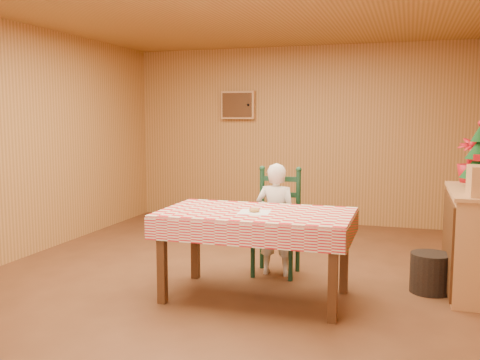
{
  "coord_description": "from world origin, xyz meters",
  "views": [
    {
      "loc": [
        1.6,
        -4.85,
        1.59
      ],
      "look_at": [
        0.0,
        0.2,
        0.95
      ],
      "focal_mm": 40.0,
      "sensor_mm": 36.0,
      "label": 1
    }
  ],
  "objects_px": {
    "christmas_tree": "(480,157)",
    "dining_table": "(256,221)",
    "storage_bin": "(430,273)",
    "ladder_chair": "(277,224)",
    "shelf_unit": "(477,241)",
    "seated_child": "(276,219)"
  },
  "relations": [
    {
      "from": "christmas_tree",
      "to": "dining_table",
      "type": "bearing_deg",
      "value": -151.0
    },
    {
      "from": "christmas_tree",
      "to": "storage_bin",
      "type": "height_order",
      "value": "christmas_tree"
    },
    {
      "from": "ladder_chair",
      "to": "shelf_unit",
      "type": "relative_size",
      "value": 0.87
    },
    {
      "from": "seated_child",
      "to": "christmas_tree",
      "type": "bearing_deg",
      "value": -170.7
    },
    {
      "from": "seated_child",
      "to": "shelf_unit",
      "type": "bearing_deg",
      "value": -178.27
    },
    {
      "from": "ladder_chair",
      "to": "storage_bin",
      "type": "height_order",
      "value": "ladder_chair"
    },
    {
      "from": "seated_child",
      "to": "christmas_tree",
      "type": "relative_size",
      "value": 1.81
    },
    {
      "from": "seated_child",
      "to": "christmas_tree",
      "type": "distance_m",
      "value": 2.0
    },
    {
      "from": "dining_table",
      "to": "storage_bin",
      "type": "bearing_deg",
      "value": 22.88
    },
    {
      "from": "seated_child",
      "to": "storage_bin",
      "type": "bearing_deg",
      "value": 175.62
    },
    {
      "from": "ladder_chair",
      "to": "dining_table",
      "type": "bearing_deg",
      "value": -90.0
    },
    {
      "from": "seated_child",
      "to": "storage_bin",
      "type": "height_order",
      "value": "seated_child"
    },
    {
      "from": "seated_child",
      "to": "storage_bin",
      "type": "relative_size",
      "value": 3.14
    },
    {
      "from": "ladder_chair",
      "to": "christmas_tree",
      "type": "relative_size",
      "value": 1.74
    },
    {
      "from": "ladder_chair",
      "to": "seated_child",
      "type": "relative_size",
      "value": 0.96
    },
    {
      "from": "dining_table",
      "to": "ladder_chair",
      "type": "distance_m",
      "value": 0.81
    },
    {
      "from": "dining_table",
      "to": "shelf_unit",
      "type": "xyz_separation_m",
      "value": [
        1.86,
        0.79,
        -0.22
      ]
    },
    {
      "from": "storage_bin",
      "to": "christmas_tree",
      "type": "bearing_deg",
      "value": 45.91
    },
    {
      "from": "christmas_tree",
      "to": "storage_bin",
      "type": "distance_m",
      "value": 1.18
    },
    {
      "from": "dining_table",
      "to": "seated_child",
      "type": "bearing_deg",
      "value": 90.0
    },
    {
      "from": "storage_bin",
      "to": "seated_child",
      "type": "bearing_deg",
      "value": 175.62
    },
    {
      "from": "dining_table",
      "to": "ladder_chair",
      "type": "xyz_separation_m",
      "value": [
        0.0,
        0.79,
        -0.18
      ]
    }
  ]
}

